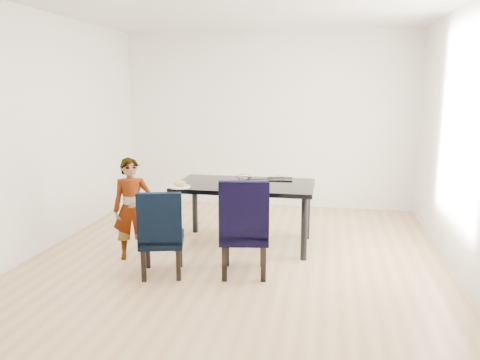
% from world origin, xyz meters
% --- Properties ---
extents(floor, '(4.50, 5.00, 0.01)m').
position_xyz_m(floor, '(0.00, 0.00, -0.01)').
color(floor, tan).
rests_on(floor, ground).
extents(wall_back, '(4.50, 0.01, 2.70)m').
position_xyz_m(wall_back, '(0.00, 2.50, 1.35)').
color(wall_back, white).
rests_on(wall_back, ground).
extents(wall_front, '(4.50, 0.01, 2.70)m').
position_xyz_m(wall_front, '(0.00, -2.50, 1.35)').
color(wall_front, white).
rests_on(wall_front, ground).
extents(wall_left, '(0.01, 5.00, 2.70)m').
position_xyz_m(wall_left, '(-2.25, 0.00, 1.35)').
color(wall_left, silver).
rests_on(wall_left, ground).
extents(wall_right, '(0.01, 5.00, 2.70)m').
position_xyz_m(wall_right, '(2.25, 0.00, 1.35)').
color(wall_right, silver).
rests_on(wall_right, ground).
extents(dining_table, '(1.60, 0.90, 0.75)m').
position_xyz_m(dining_table, '(0.00, 0.50, 0.38)').
color(dining_table, black).
rests_on(dining_table, floor).
extents(chair_left, '(0.52, 0.54, 0.88)m').
position_xyz_m(chair_left, '(-0.65, -0.53, 0.44)').
color(chair_left, black).
rests_on(chair_left, floor).
extents(chair_right, '(0.55, 0.57, 0.99)m').
position_xyz_m(chair_right, '(0.15, -0.36, 0.50)').
color(chair_right, black).
rests_on(chair_right, floor).
extents(child, '(0.48, 0.41, 1.12)m').
position_xyz_m(child, '(-1.13, -0.15, 0.56)').
color(child, '#FF3515').
rests_on(child, floor).
extents(plate, '(0.29, 0.29, 0.01)m').
position_xyz_m(plate, '(-0.68, 0.15, 0.76)').
color(plate, white).
rests_on(plate, dining_table).
extents(sandwich, '(0.17, 0.12, 0.06)m').
position_xyz_m(sandwich, '(-0.68, 0.15, 0.79)').
color(sandwich, gold).
rests_on(sandwich, plate).
extents(laptop, '(0.32, 0.22, 0.02)m').
position_xyz_m(laptop, '(0.38, 0.85, 0.76)').
color(laptop, black).
rests_on(laptop, dining_table).
extents(cable_tangle, '(0.19, 0.19, 0.01)m').
position_xyz_m(cable_tangle, '(-0.05, 0.77, 0.75)').
color(cable_tangle, black).
rests_on(cable_tangle, dining_table).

